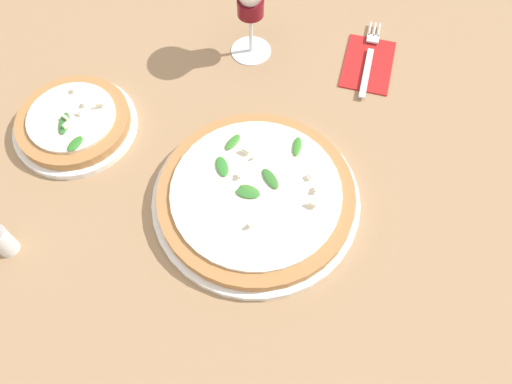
{
  "coord_description": "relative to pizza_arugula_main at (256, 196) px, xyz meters",
  "views": [
    {
      "loc": [
        -0.33,
        -0.19,
        0.71
      ],
      "look_at": [
        0.01,
        -0.01,
        0.03
      ],
      "focal_mm": 35.0,
      "sensor_mm": 36.0,
      "label": 1
    }
  ],
  "objects": [
    {
      "name": "shaker_pepper",
      "position": [
        -0.25,
        0.3,
        0.02
      ],
      "size": [
        0.03,
        0.03,
        0.07
      ],
      "color": "silver",
      "rests_on": "ground_plane"
    },
    {
      "name": "fork",
      "position": [
        0.37,
        -0.05,
        -0.01
      ],
      "size": [
        0.2,
        0.06,
        0.0
      ],
      "rotation": [
        0.0,
        0.0,
        0.24
      ],
      "color": "silver",
      "rests_on": "ground_plane"
    },
    {
      "name": "pizza_arugula_main",
      "position": [
        0.0,
        0.0,
        0.0
      ],
      "size": [
        0.34,
        0.34,
        0.05
      ],
      "color": "white",
      "rests_on": "ground_plane"
    },
    {
      "name": "napkin",
      "position": [
        0.37,
        -0.05,
        -0.01
      ],
      "size": [
        0.16,
        0.12,
        0.01
      ],
      "rotation": [
        0.0,
        0.0,
        0.23
      ],
      "color": "#B21E1E",
      "rests_on": "ground_plane"
    },
    {
      "name": "ground_plane",
      "position": [
        -0.01,
        0.01,
        -0.02
      ],
      "size": [
        6.0,
        6.0,
        0.0
      ],
      "primitive_type": "plane",
      "color": "#9E7A56"
    },
    {
      "name": "pizza_personal_side",
      "position": [
        -0.02,
        0.35,
        -0.0
      ],
      "size": [
        0.22,
        0.22,
        0.05
      ],
      "color": "white",
      "rests_on": "ground_plane"
    }
  ]
}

